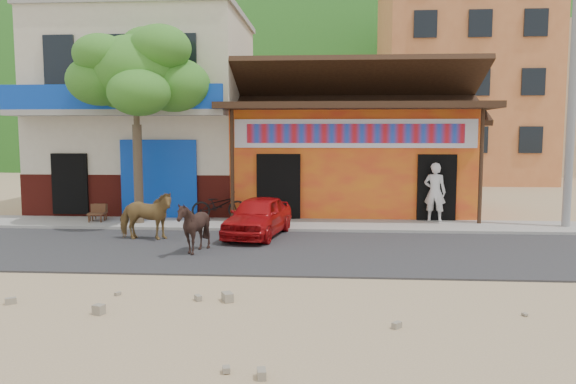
% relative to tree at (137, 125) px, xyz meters
% --- Properties ---
extents(ground, '(120.00, 120.00, 0.00)m').
position_rel_tree_xyz_m(ground, '(4.60, -5.80, -3.12)').
color(ground, '#9E825B').
rests_on(ground, ground).
extents(road, '(60.00, 5.00, 0.04)m').
position_rel_tree_xyz_m(road, '(4.60, -3.30, -3.10)').
color(road, '#28282B').
rests_on(road, ground).
extents(sidewalk, '(60.00, 2.00, 0.12)m').
position_rel_tree_xyz_m(sidewalk, '(4.60, 0.20, -3.06)').
color(sidewalk, gray).
rests_on(sidewalk, ground).
extents(dance_club, '(8.00, 6.00, 3.60)m').
position_rel_tree_xyz_m(dance_club, '(6.60, 4.20, -1.32)').
color(dance_club, orange).
rests_on(dance_club, ground).
extents(cafe_building, '(7.00, 6.00, 7.00)m').
position_rel_tree_xyz_m(cafe_building, '(-0.90, 4.20, 0.38)').
color(cafe_building, beige).
rests_on(cafe_building, ground).
extents(apartment_front, '(9.00, 9.00, 12.00)m').
position_rel_tree_xyz_m(apartment_front, '(13.60, 18.20, 2.88)').
color(apartment_front, '#CC723F').
rests_on(apartment_front, ground).
extents(apartment_rear, '(8.00, 8.00, 10.00)m').
position_rel_tree_xyz_m(apartment_rear, '(22.60, 24.20, 1.88)').
color(apartment_rear, tan).
rests_on(apartment_rear, ground).
extents(hillside, '(100.00, 40.00, 24.00)m').
position_rel_tree_xyz_m(hillside, '(4.60, 64.20, 8.88)').
color(hillside, '#194C14').
rests_on(hillside, ground).
extents(tree, '(3.00, 3.00, 6.00)m').
position_rel_tree_xyz_m(tree, '(0.00, 0.00, 0.00)').
color(tree, '#2D721E').
rests_on(tree, sidewalk).
extents(utility_pole, '(0.24, 0.24, 8.00)m').
position_rel_tree_xyz_m(utility_pole, '(12.80, 0.20, 1.00)').
color(utility_pole, gray).
rests_on(utility_pole, sidewalk).
extents(cow_tan, '(1.54, 0.72, 1.29)m').
position_rel_tree_xyz_m(cow_tan, '(0.96, -2.28, -2.43)').
color(cow_tan, olive).
rests_on(cow_tan, road).
extents(cow_dark, '(1.50, 1.46, 1.24)m').
position_rel_tree_xyz_m(cow_dark, '(2.63, -3.86, -2.46)').
color(cow_dark, black).
rests_on(cow_dark, road).
extents(red_car, '(1.87, 3.41, 1.10)m').
position_rel_tree_xyz_m(red_car, '(3.87, -1.54, -2.53)').
color(red_car, '#AC0C0F').
rests_on(red_car, road).
extents(scooter, '(1.85, 1.07, 0.92)m').
position_rel_tree_xyz_m(scooter, '(2.32, 0.84, -2.54)').
color(scooter, black).
rests_on(scooter, sidewalk).
extents(pedestrian, '(0.77, 0.63, 1.84)m').
position_rel_tree_xyz_m(pedestrian, '(9.10, 0.90, -2.08)').
color(pedestrian, silver).
rests_on(pedestrian, sidewalk).
extents(cafe_chair_left, '(0.48, 0.48, 0.96)m').
position_rel_tree_xyz_m(cafe_chair_left, '(-1.45, 0.35, -2.52)').
color(cafe_chair_left, '#462D17').
rests_on(cafe_chair_left, sidewalk).
extents(cafe_chair_right, '(0.51, 0.51, 1.00)m').
position_rel_tree_xyz_m(cafe_chair_right, '(-1.40, 0.12, -2.50)').
color(cafe_chair_right, '#472C17').
rests_on(cafe_chair_right, sidewalk).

